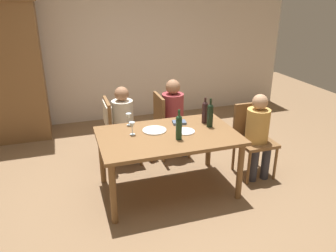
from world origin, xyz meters
name	(u,v)px	position (x,y,z in m)	size (l,w,h in m)	color
ground_plane	(168,189)	(0.00, 0.00, 0.00)	(10.00, 10.00, 0.00)	#846647
rear_room_partition	(121,44)	(0.00, 2.69, 1.35)	(6.40, 0.12, 2.70)	beige
armoire_cabinet	(5,71)	(-1.89, 2.24, 1.10)	(1.18, 0.62, 2.18)	brown
dining_table	(168,141)	(0.00, 0.00, 0.64)	(1.57, 0.98, 0.73)	brown
chair_far_right	(167,121)	(0.27, 0.87, 0.53)	(0.44, 0.44, 0.92)	brown
chair_right_end	(253,134)	(1.17, 0.09, 0.53)	(0.44, 0.44, 0.92)	brown
chair_far_left	(114,123)	(-0.48, 0.87, 0.59)	(0.46, 0.44, 0.92)	brown
person_woman_host	(174,112)	(0.38, 0.87, 0.65)	(0.35, 0.30, 1.12)	#33333D
person_man_bearded	(258,130)	(1.17, -0.03, 0.63)	(0.29, 0.33, 1.09)	#33333D
person_man_guest	(125,119)	(-0.33, 0.87, 0.63)	(0.33, 0.28, 1.08)	#33333D
wine_bottle_tall_green	(205,111)	(0.54, 0.20, 0.87)	(0.07, 0.07, 0.32)	black
wine_bottle_dark_red	(179,126)	(0.07, -0.16, 0.88)	(0.07, 0.07, 0.34)	#19381E
wine_bottle_short_olive	(210,115)	(0.54, 0.06, 0.88)	(0.07, 0.07, 0.35)	black
wine_glass_near_left	(129,117)	(-0.36, 0.41, 0.83)	(0.07, 0.07, 0.15)	silver
wine_glass_centre	(132,126)	(-0.38, 0.12, 0.83)	(0.07, 0.07, 0.15)	silver
dinner_plate_host	(154,130)	(-0.12, 0.14, 0.73)	(0.28, 0.28, 0.01)	silver
dinner_plate_guest_left	(185,131)	(0.21, 0.00, 0.73)	(0.22, 0.22, 0.01)	white
folded_napkin	(179,122)	(0.23, 0.27, 0.74)	(0.16, 0.12, 0.03)	#4C5B75
handbag	(149,151)	(0.00, 0.87, 0.11)	(0.28, 0.12, 0.22)	brown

